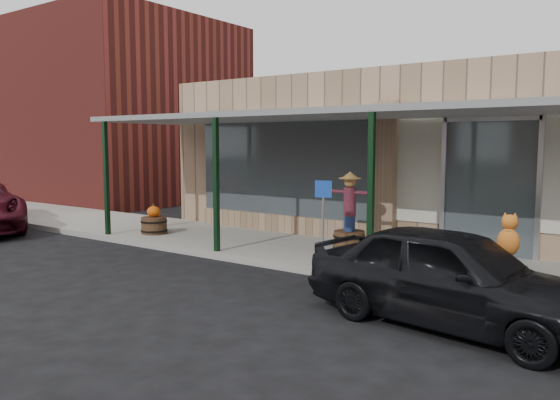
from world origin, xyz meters
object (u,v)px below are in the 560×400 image
Objects in this scene: barrel_pumpkin at (154,223)px; parked_sedan at (451,276)px; barrel_scarecrow at (349,225)px; handicap_sign at (323,210)px.

parked_sedan reaches higher than barrel_pumpkin.
parked_sedan is (3.18, -3.04, -0.04)m from barrel_scarecrow.
parked_sedan is at bearing -67.01° from barrel_scarecrow.
barrel_scarecrow is 4.40m from parked_sedan.
parked_sedan is (8.33, -2.17, 0.26)m from barrel_pumpkin.
handicap_sign reaches higher than parked_sedan.
handicap_sign is at bearing 66.95° from parked_sedan.
barrel_scarecrow is 1.26m from handicap_sign.
parked_sedan is at bearing -49.69° from handicap_sign.
handicap_sign reaches higher than barrel_pumpkin.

